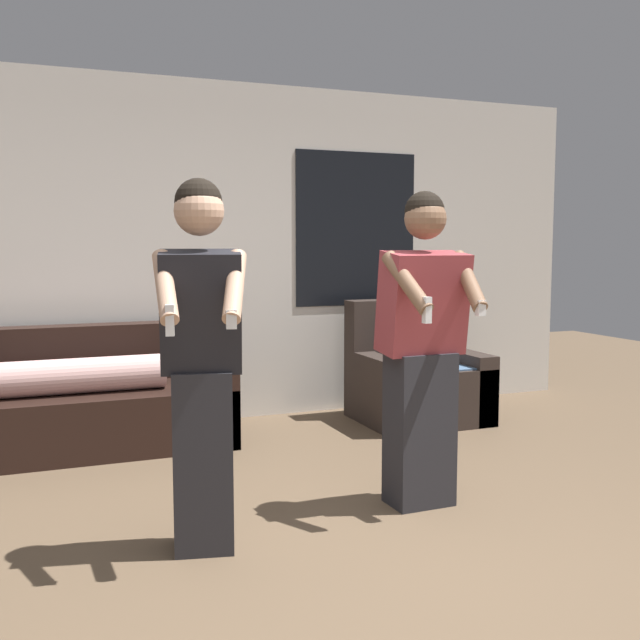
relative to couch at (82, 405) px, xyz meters
name	(u,v)px	position (x,y,z in m)	size (l,w,h in m)	color
ground_plane	(386,581)	(1.03, -2.67, -0.30)	(14.00, 14.00, 0.00)	brown
wall_back	(210,253)	(1.05, 0.48, 1.05)	(6.73, 0.07, 2.70)	silver
couch	(82,405)	(0.00, 0.00, 0.00)	(2.03, 0.89, 0.84)	black
armchair	(416,380)	(2.58, -0.14, 0.03)	(0.95, 0.83, 0.96)	#332823
person_left	(201,360)	(0.38, -2.06, 0.60)	(0.45, 0.53, 1.72)	#28282D
person_right	(422,349)	(1.63, -1.90, 0.56)	(0.51, 0.48, 1.71)	#28282D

